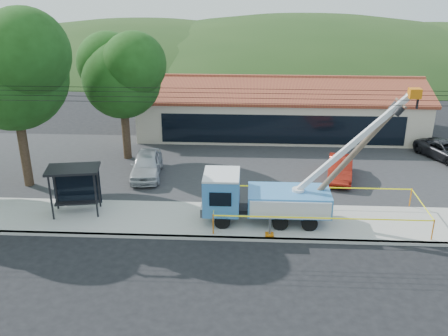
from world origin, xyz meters
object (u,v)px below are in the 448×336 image
object	(u,v)px
car_red	(339,180)
car_dark	(444,160)
utility_truck	(263,196)
car_silver	(147,177)
bus_shelter	(74,179)
leaning_pole	(355,152)

from	to	relation	value
car_red	car_dark	world-z (taller)	car_red
utility_truck	car_silver	world-z (taller)	utility_truck
utility_truck	car_silver	bearing A→B (deg)	141.64
car_red	bus_shelter	bearing A→B (deg)	-149.97
car_silver	car_dark	xyz separation A→B (m)	(20.28, 4.16, 0.00)
car_silver	car_dark	distance (m)	20.70
car_silver	car_red	size ratio (longest dim) A/B	1.09
car_dark	bus_shelter	bearing A→B (deg)	175.72
car_red	car_silver	bearing A→B (deg)	-168.98
leaning_pole	bus_shelter	world-z (taller)	leaning_pole
utility_truck	car_dark	world-z (taller)	utility_truck
leaning_pole	car_silver	size ratio (longest dim) A/B	1.57
utility_truck	car_dark	bearing A→B (deg)	37.49
bus_shelter	car_dark	world-z (taller)	bus_shelter
leaning_pole	car_dark	distance (m)	13.44
utility_truck	bus_shelter	xyz separation A→B (m)	(-10.10, 0.51, 0.54)
car_silver	leaning_pole	bearing A→B (deg)	-30.09
utility_truck	bus_shelter	size ratio (longest dim) A/B	3.51
car_red	car_dark	distance (m)	8.89
leaning_pole	bus_shelter	distance (m)	14.81
car_silver	bus_shelter	bearing A→B (deg)	-122.98
car_dark	leaning_pole	bearing A→B (deg)	-157.41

